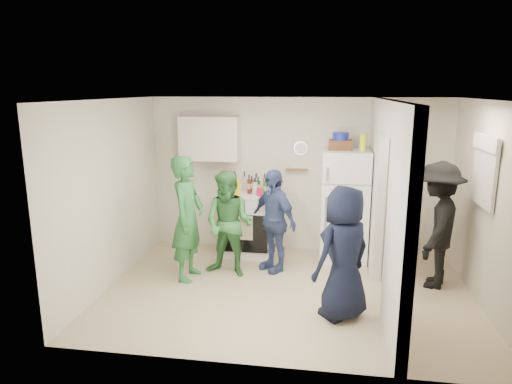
% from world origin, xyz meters
% --- Properties ---
extents(floor, '(4.80, 4.80, 0.00)m').
position_xyz_m(floor, '(0.00, 0.00, 0.00)').
color(floor, tan).
rests_on(floor, ground).
extents(wall_back, '(4.80, 0.00, 4.80)m').
position_xyz_m(wall_back, '(0.00, 1.70, 1.25)').
color(wall_back, silver).
rests_on(wall_back, floor).
extents(wall_front, '(4.80, 0.00, 4.80)m').
position_xyz_m(wall_front, '(0.00, -1.70, 1.25)').
color(wall_front, silver).
rests_on(wall_front, floor).
extents(wall_left, '(0.00, 3.40, 3.40)m').
position_xyz_m(wall_left, '(-2.40, 0.00, 1.25)').
color(wall_left, silver).
rests_on(wall_left, floor).
extents(wall_right, '(0.00, 3.40, 3.40)m').
position_xyz_m(wall_right, '(2.40, 0.00, 1.25)').
color(wall_right, silver).
rests_on(wall_right, floor).
extents(ceiling, '(4.80, 4.80, 0.00)m').
position_xyz_m(ceiling, '(0.00, 0.00, 2.50)').
color(ceiling, white).
rests_on(ceiling, wall_back).
extents(partition_pier_back, '(0.12, 1.20, 2.50)m').
position_xyz_m(partition_pier_back, '(1.20, 1.10, 1.25)').
color(partition_pier_back, silver).
rests_on(partition_pier_back, floor).
extents(partition_pier_front, '(0.12, 1.20, 2.50)m').
position_xyz_m(partition_pier_front, '(1.20, -1.10, 1.25)').
color(partition_pier_front, silver).
rests_on(partition_pier_front, floor).
extents(partition_header, '(0.12, 1.00, 0.40)m').
position_xyz_m(partition_header, '(1.20, 0.00, 2.30)').
color(partition_header, silver).
rests_on(partition_header, partition_pier_back).
extents(stove, '(0.85, 0.71, 1.01)m').
position_xyz_m(stove, '(-0.76, 1.37, 0.51)').
color(stove, white).
rests_on(stove, floor).
extents(upper_cabinet, '(0.95, 0.34, 0.70)m').
position_xyz_m(upper_cabinet, '(-1.40, 1.52, 1.85)').
color(upper_cabinet, silver).
rests_on(upper_cabinet, wall_back).
extents(fridge, '(0.71, 0.69, 1.73)m').
position_xyz_m(fridge, '(0.76, 1.34, 0.86)').
color(fridge, white).
rests_on(fridge, floor).
extents(wicker_basket, '(0.35, 0.25, 0.15)m').
position_xyz_m(wicker_basket, '(0.66, 1.39, 1.80)').
color(wicker_basket, brown).
rests_on(wicker_basket, fridge).
extents(blue_bowl, '(0.24, 0.24, 0.11)m').
position_xyz_m(blue_bowl, '(0.66, 1.39, 1.93)').
color(blue_bowl, '#152296').
rests_on(blue_bowl, wicker_basket).
extents(yellow_cup_stack_top, '(0.09, 0.09, 0.25)m').
position_xyz_m(yellow_cup_stack_top, '(0.98, 1.24, 1.85)').
color(yellow_cup_stack_top, '#EAFD15').
rests_on(yellow_cup_stack_top, fridge).
extents(wall_clock, '(0.22, 0.02, 0.22)m').
position_xyz_m(wall_clock, '(0.05, 1.68, 1.70)').
color(wall_clock, white).
rests_on(wall_clock, wall_back).
extents(spice_shelf, '(0.35, 0.08, 0.03)m').
position_xyz_m(spice_shelf, '(0.00, 1.65, 1.35)').
color(spice_shelf, olive).
rests_on(spice_shelf, wall_back).
extents(nook_window, '(0.03, 0.70, 0.80)m').
position_xyz_m(nook_window, '(2.38, 0.20, 1.65)').
color(nook_window, black).
rests_on(nook_window, wall_right).
extents(nook_window_frame, '(0.04, 0.76, 0.86)m').
position_xyz_m(nook_window_frame, '(2.36, 0.20, 1.65)').
color(nook_window_frame, white).
rests_on(nook_window_frame, wall_right).
extents(nook_valance, '(0.04, 0.82, 0.18)m').
position_xyz_m(nook_valance, '(2.34, 0.20, 2.00)').
color(nook_valance, white).
rests_on(nook_valance, wall_right).
extents(yellow_cup_stack_stove, '(0.09, 0.09, 0.25)m').
position_xyz_m(yellow_cup_stack_stove, '(-0.88, 1.15, 1.14)').
color(yellow_cup_stack_stove, yellow).
rests_on(yellow_cup_stack_stove, stove).
extents(red_cup, '(0.09, 0.09, 0.12)m').
position_xyz_m(red_cup, '(-0.54, 1.17, 1.07)').
color(red_cup, red).
rests_on(red_cup, stove).
extents(person_green_left, '(0.47, 0.67, 1.75)m').
position_xyz_m(person_green_left, '(-1.42, 0.26, 0.88)').
color(person_green_left, '#2C6E3C').
rests_on(person_green_left, floor).
extents(person_green_center, '(0.84, 0.72, 1.51)m').
position_xyz_m(person_green_center, '(-0.88, 0.46, 0.76)').
color(person_green_center, '#377E45').
rests_on(person_green_center, floor).
extents(person_denim, '(0.90, 0.88, 1.51)m').
position_xyz_m(person_denim, '(-0.27, 0.73, 0.76)').
color(person_denim, '#3A477E').
rests_on(person_denim, floor).
extents(person_navy, '(0.91, 0.89, 1.58)m').
position_xyz_m(person_navy, '(0.69, -0.58, 0.79)').
color(person_navy, black).
rests_on(person_navy, floor).
extents(person_nook, '(0.99, 1.26, 1.71)m').
position_xyz_m(person_nook, '(1.95, 0.51, 0.85)').
color(person_nook, black).
rests_on(person_nook, floor).
extents(bottle_a, '(0.06, 0.06, 0.31)m').
position_xyz_m(bottle_a, '(-1.03, 1.48, 1.17)').
color(bottle_a, brown).
rests_on(bottle_a, stove).
extents(bottle_b, '(0.07, 0.07, 0.31)m').
position_xyz_m(bottle_b, '(-0.94, 1.30, 1.17)').
color(bottle_b, '#2A4D19').
rests_on(bottle_b, stove).
extents(bottle_c, '(0.06, 0.06, 0.32)m').
position_xyz_m(bottle_c, '(-0.83, 1.50, 1.17)').
color(bottle_c, '#ACB1BA').
rests_on(bottle_c, stove).
extents(bottle_d, '(0.06, 0.06, 0.30)m').
position_xyz_m(bottle_d, '(-0.73, 1.30, 1.16)').
color(bottle_d, '#5F1C10').
rests_on(bottle_d, stove).
extents(bottle_e, '(0.07, 0.07, 0.29)m').
position_xyz_m(bottle_e, '(-0.65, 1.54, 1.16)').
color(bottle_e, '#B2B4C5').
rests_on(bottle_e, stove).
extents(bottle_f, '(0.07, 0.07, 0.25)m').
position_xyz_m(bottle_f, '(-0.60, 1.40, 1.14)').
color(bottle_f, '#14381C').
rests_on(bottle_f, stove).
extents(bottle_g, '(0.06, 0.06, 0.29)m').
position_xyz_m(bottle_g, '(-0.51, 1.52, 1.16)').
color(bottle_g, '#A16E34').
rests_on(bottle_g, stove).
extents(bottle_h, '(0.07, 0.07, 0.24)m').
position_xyz_m(bottle_h, '(-1.05, 1.26, 1.13)').
color(bottle_h, '#ADB1BA').
rests_on(bottle_h, stove).
extents(bottle_i, '(0.08, 0.08, 0.24)m').
position_xyz_m(bottle_i, '(-0.71, 1.48, 1.13)').
color(bottle_i, '#54340E').
rests_on(bottle_i, stove).
extents(bottle_j, '(0.08, 0.08, 0.26)m').
position_xyz_m(bottle_j, '(-0.46, 1.27, 1.14)').
color(bottle_j, '#205E3D').
rests_on(bottle_j, stove).
extents(bottle_k, '(0.06, 0.06, 0.33)m').
position_xyz_m(bottle_k, '(-0.98, 1.42, 1.17)').
color(bottle_k, brown).
rests_on(bottle_k, stove).
extents(bottle_l, '(0.08, 0.08, 0.26)m').
position_xyz_m(bottle_l, '(-0.62, 1.25, 1.14)').
color(bottle_l, '#A9B1BA').
rests_on(bottle_l, stove).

